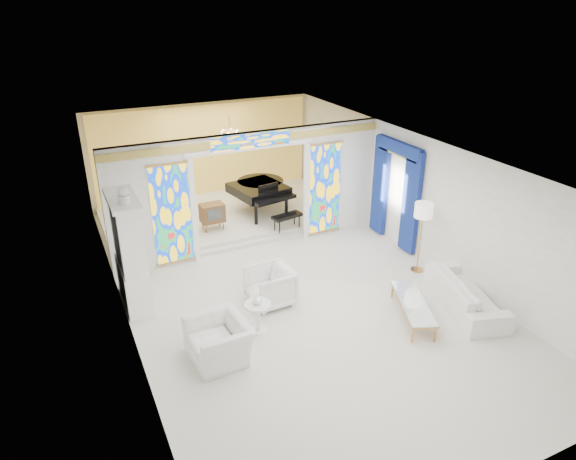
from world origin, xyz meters
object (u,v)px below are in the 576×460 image
china_cabinet (130,253)px  grand_piano (260,188)px  sofa (466,293)px  tv_console (212,213)px  coffee_table (413,304)px  armchair_right (270,286)px  armchair_left (219,340)px

china_cabinet → grand_piano: china_cabinet is taller
sofa → tv_console: 6.71m
coffee_table → tv_console: size_ratio=2.43×
armchair_right → armchair_left: bearing=-53.7°
china_cabinet → armchair_left: 2.81m
tv_console → china_cabinet: bearing=-136.6°
china_cabinet → armchair_right: china_cabinet is taller
armchair_right → sofa: 4.07m
armchair_left → sofa: bearing=79.3°
armchair_right → tv_console: bearing=178.0°
china_cabinet → coffee_table: (4.90, -2.99, -0.82)m
coffee_table → armchair_left: bearing=172.7°
grand_piano → tv_console: size_ratio=3.83×
armchair_left → grand_piano: grand_piano is taller
sofa → coffee_table: size_ratio=1.29×
armchair_right → tv_console: size_ratio=1.23×
coffee_table → grand_piano: 6.19m
armchair_right → tv_console: (-0.05, 3.75, 0.24)m
sofa → tv_console: size_ratio=3.14×
sofa → grand_piano: bearing=34.4°
china_cabinet → sofa: 6.96m
armchair_right → sofa: size_ratio=0.39×
sofa → tv_console: (-3.66, 5.62, 0.32)m
china_cabinet → coffee_table: 5.80m
sofa → armchair_right: bearing=79.3°
armchair_left → grand_piano: bearing=146.9°
coffee_table → grand_piano: size_ratio=0.64×
grand_piano → armchair_right: bearing=-120.7°
armchair_left → coffee_table: size_ratio=0.64×
china_cabinet → armchair_left: bearing=-67.9°
armchair_right → grand_piano: grand_piano is taller
china_cabinet → grand_piano: (4.17, 3.13, -0.29)m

